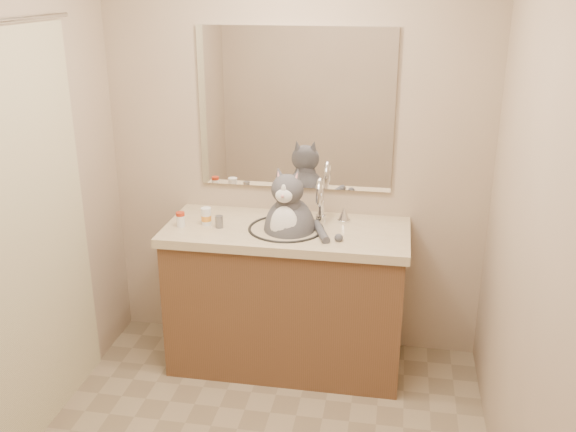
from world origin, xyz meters
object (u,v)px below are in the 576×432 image
object	(u,v)px
cat	(289,226)
pill_bottle_orange	(206,217)
pill_bottle_redcap	(181,219)
grey_canister	(219,222)

from	to	relation	value
cat	pill_bottle_orange	xyz separation A→B (m)	(-0.47, -0.00, 0.02)
pill_bottle_redcap	pill_bottle_orange	bearing A→B (deg)	22.35
pill_bottle_redcap	grey_canister	world-z (taller)	pill_bottle_redcap
cat	pill_bottle_redcap	bearing A→B (deg)	-168.90
pill_bottle_orange	cat	bearing A→B (deg)	0.12
pill_bottle_orange	grey_canister	size ratio (longest dim) A/B	1.44
cat	pill_bottle_redcap	size ratio (longest dim) A/B	6.81
grey_canister	pill_bottle_orange	bearing A→B (deg)	158.74
cat	grey_canister	distance (m)	0.39
pill_bottle_redcap	pill_bottle_orange	size ratio (longest dim) A/B	0.85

